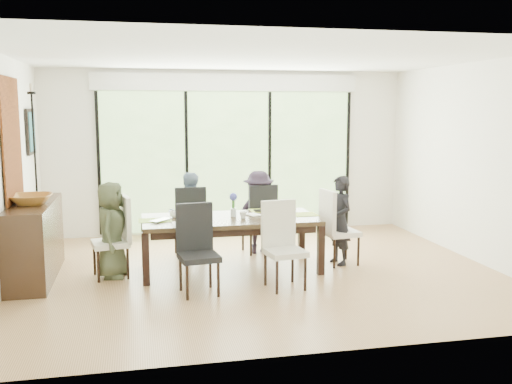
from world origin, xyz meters
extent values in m
cube|color=#906139|center=(0.00, 0.00, -0.01)|extent=(6.00, 5.00, 0.01)
cube|color=white|center=(0.00, 0.00, 2.71)|extent=(6.00, 5.00, 0.01)
cube|color=white|center=(0.00, 2.51, 1.35)|extent=(6.00, 0.02, 2.70)
cube|color=beige|center=(0.00, -2.51, 1.35)|extent=(6.00, 0.02, 2.70)
cube|color=silver|center=(-3.01, 0.00, 1.35)|extent=(0.02, 5.00, 2.70)
cube|color=beige|center=(3.01, 0.00, 1.35)|extent=(0.02, 5.00, 2.70)
cube|color=#598C3F|center=(0.00, 2.47, 1.20)|extent=(4.20, 0.02, 2.30)
cube|color=white|center=(0.00, 2.46, 2.50)|extent=(4.40, 0.06, 0.28)
cube|color=black|center=(-2.10, 2.46, 1.20)|extent=(0.05, 0.04, 2.30)
cube|color=black|center=(-0.70, 2.46, 1.20)|extent=(0.05, 0.04, 2.30)
cube|color=black|center=(0.70, 2.46, 1.20)|extent=(0.05, 0.04, 2.30)
cube|color=black|center=(2.10, 2.46, 1.20)|extent=(0.05, 0.04, 2.30)
cube|color=#543224|center=(0.00, 3.40, -0.05)|extent=(6.00, 1.80, 0.10)
cube|color=brown|center=(0.00, 4.20, 0.55)|extent=(6.00, 0.08, 0.06)
sphere|color=#14380F|center=(-1.80, 5.20, 1.44)|extent=(3.20, 3.20, 3.20)
sphere|color=#14380F|center=(0.40, 5.80, 1.80)|extent=(4.00, 4.00, 4.00)
sphere|color=#14380F|center=(2.20, 5.00, 1.26)|extent=(2.80, 2.80, 2.80)
sphere|color=#14380F|center=(-0.60, 6.50, 1.62)|extent=(3.60, 3.60, 3.60)
cube|color=black|center=(-0.36, 0.16, 0.67)|extent=(2.22, 1.02, 0.06)
cube|color=black|center=(-0.36, 0.16, 0.58)|extent=(2.04, 0.83, 0.09)
cube|color=black|center=(-1.44, -0.27, 0.32)|extent=(0.08, 0.08, 0.64)
cube|color=black|center=(0.72, -0.27, 0.32)|extent=(0.08, 0.08, 0.64)
cube|color=black|center=(-1.44, 0.59, 0.32)|extent=(0.08, 0.08, 0.64)
cube|color=black|center=(0.72, 0.59, 0.32)|extent=(0.08, 0.08, 0.64)
imported|color=#404830|center=(-1.84, 0.16, 0.60)|extent=(0.46, 0.62, 1.19)
imported|color=black|center=(1.12, 0.16, 0.60)|extent=(0.47, 0.62, 1.19)
imported|color=#7C95B3|center=(-0.81, 0.99, 0.60)|extent=(0.60, 0.42, 1.19)
imported|color=#271E2D|center=(0.19, 0.99, 0.60)|extent=(0.57, 0.38, 1.19)
cube|color=#8AAE3E|center=(-1.31, 0.16, 0.70)|extent=(0.41, 0.30, 0.01)
cube|color=#9EB741|center=(0.59, 0.16, 0.70)|extent=(0.41, 0.30, 0.01)
cube|color=#82B540|center=(-0.81, 0.56, 0.70)|extent=(0.41, 0.30, 0.01)
cube|color=#A9C245|center=(0.19, 0.56, 0.70)|extent=(0.41, 0.30, 0.01)
cube|color=white|center=(-0.91, -0.14, 0.70)|extent=(0.41, 0.30, 0.01)
cube|color=black|center=(-0.71, 0.51, 0.70)|extent=(0.24, 0.17, 0.01)
cube|color=black|center=(0.14, 0.51, 0.70)|extent=(0.22, 0.16, 0.01)
cube|color=white|center=(0.34, 0.11, 0.70)|extent=(0.28, 0.20, 0.00)
cube|color=white|center=(-0.91, -0.14, 0.71)|extent=(0.24, 0.24, 0.02)
cube|color=orange|center=(-0.91, -0.14, 0.73)|extent=(0.19, 0.19, 0.01)
cylinder|color=silver|center=(-0.31, 0.21, 0.75)|extent=(0.07, 0.07, 0.11)
cylinder|color=#337226|center=(-0.31, 0.21, 0.86)|extent=(0.04, 0.04, 0.15)
sphere|color=#474CB3|center=(-0.31, 0.21, 0.95)|extent=(0.10, 0.10, 0.10)
imported|color=silver|center=(-1.21, 0.06, 0.71)|extent=(0.35, 0.36, 0.02)
imported|color=white|center=(-1.06, 0.31, 0.74)|extent=(0.16, 0.16, 0.09)
imported|color=white|center=(-0.21, 0.06, 0.74)|extent=(0.13, 0.13, 0.09)
imported|color=white|center=(0.44, 0.26, 0.74)|extent=(0.15, 0.15, 0.09)
imported|color=white|center=(-0.11, 0.21, 0.70)|extent=(0.23, 0.25, 0.02)
cube|color=black|center=(-2.76, 0.31, 0.47)|extent=(0.47, 1.67, 0.94)
imported|color=brown|center=(-2.76, 0.21, 1.00)|extent=(0.50, 0.50, 0.12)
cylinder|color=black|center=(-2.76, 0.66, 0.96)|extent=(0.10, 0.10, 0.04)
cylinder|color=black|center=(-2.76, 0.66, 1.62)|extent=(0.03, 0.03, 1.31)
cylinder|color=black|center=(-2.76, 0.66, 2.27)|extent=(0.10, 0.10, 0.03)
cylinder|color=silver|center=(-2.76, 0.66, 2.33)|extent=(0.04, 0.04, 0.10)
cube|color=#883A13|center=(-2.97, 0.40, 1.70)|extent=(0.02, 1.00, 1.50)
cube|color=black|center=(-2.97, 1.70, 1.75)|extent=(0.03, 0.55, 0.65)
cube|color=#18454D|center=(-2.95, 1.70, 1.75)|extent=(0.01, 0.45, 0.55)
camera|label=1|loc=(-1.51, -6.92, 2.07)|focal=40.00mm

